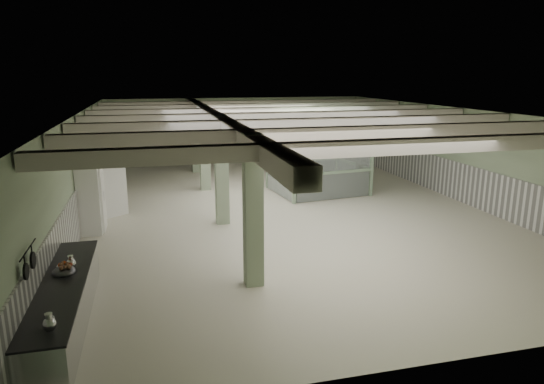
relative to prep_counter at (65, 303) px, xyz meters
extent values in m
plane|color=silver|center=(6.54, 7.00, -0.46)|extent=(20.00, 20.00, 0.00)
cube|color=beige|center=(6.54, 7.00, 3.14)|extent=(14.00, 20.00, 0.02)
cube|color=#AAC49C|center=(6.54, 17.00, 1.34)|extent=(14.00, 0.02, 3.60)
cube|color=#AAC49C|center=(6.54, -3.00, 1.34)|extent=(14.00, 0.02, 3.60)
cube|color=#AAC49C|center=(-0.46, 7.00, 1.34)|extent=(0.02, 20.00, 3.60)
cube|color=#AAC49C|center=(13.54, 7.00, 1.34)|extent=(0.02, 20.00, 3.60)
cube|color=white|center=(-0.43, 7.00, 0.29)|extent=(0.05, 19.90, 1.50)
cube|color=white|center=(13.52, 7.00, 0.29)|extent=(0.05, 19.90, 1.50)
cube|color=white|center=(6.54, 16.98, 0.29)|extent=(13.90, 0.05, 1.50)
cube|color=silver|center=(4.04, 7.00, 2.92)|extent=(0.45, 19.90, 0.40)
cube|color=silver|center=(6.54, -0.50, 2.96)|extent=(13.90, 0.35, 0.32)
cube|color=silver|center=(6.54, 2.00, 2.96)|extent=(13.90, 0.35, 0.32)
cube|color=silver|center=(6.54, 4.50, 2.96)|extent=(13.90, 0.35, 0.32)
cube|color=silver|center=(6.54, 7.00, 2.96)|extent=(13.90, 0.35, 0.32)
cube|color=silver|center=(6.54, 9.50, 2.96)|extent=(13.90, 0.35, 0.32)
cube|color=silver|center=(6.54, 12.00, 2.96)|extent=(13.90, 0.35, 0.32)
cube|color=silver|center=(6.54, 14.50, 2.96)|extent=(13.90, 0.35, 0.32)
cube|color=#91A584|center=(4.04, 1.00, 1.34)|extent=(0.42, 0.42, 3.60)
cube|color=#91A584|center=(4.04, 6.00, 1.34)|extent=(0.42, 0.42, 3.60)
cube|color=#91A584|center=(4.04, 11.00, 1.34)|extent=(0.42, 0.42, 3.60)
cube|color=#91A584|center=(4.04, 15.00, 1.34)|extent=(0.42, 0.42, 3.60)
cylinder|color=black|center=(-0.39, -0.60, 1.39)|extent=(0.02, 1.20, 0.02)
cone|color=#324030|center=(7.04, 2.00, 2.59)|extent=(0.44, 0.44, 0.22)
cone|color=#324030|center=(7.04, 7.50, 2.59)|extent=(0.44, 0.44, 0.22)
cone|color=#324030|center=(7.04, 12.50, 2.59)|extent=(0.44, 0.44, 0.22)
cube|color=silver|center=(0.00, 0.00, -0.02)|extent=(0.82, 4.87, 0.88)
cube|color=black|center=(0.00, 0.00, 0.43)|extent=(0.86, 4.91, 0.04)
cylinder|color=#B2B2B7|center=(-0.07, 0.66, 0.49)|extent=(0.37, 0.37, 0.10)
cylinder|color=black|center=(-0.34, -1.10, 1.17)|extent=(0.04, 0.29, 0.29)
cylinder|color=black|center=(-0.34, -0.57, 1.17)|extent=(0.04, 0.31, 0.31)
cube|color=white|center=(-0.11, 6.88, 0.76)|extent=(0.67, 2.66, 2.44)
cube|color=white|center=(0.25, 6.27, 0.76)|extent=(0.06, 1.00, 2.34)
cube|color=white|center=(0.37, 7.60, 0.76)|extent=(0.85, 0.63, 2.34)
cube|color=silver|center=(0.29, 6.27, 0.76)|extent=(0.02, 0.05, 0.30)
cube|color=silver|center=(0.29, 7.49, 0.76)|extent=(0.02, 0.05, 0.30)
cube|color=#8DAA88|center=(7.07, 7.77, 0.97)|extent=(0.13, 0.13, 2.86)
cube|color=#8DAA88|center=(6.71, 10.61, 0.97)|extent=(0.13, 0.13, 2.86)
cube|color=#8DAA88|center=(10.47, 8.21, 0.97)|extent=(0.13, 0.13, 2.86)
cube|color=#8DAA88|center=(10.11, 11.04, 0.97)|extent=(0.13, 0.13, 2.86)
cube|color=#8DAA88|center=(8.59, 9.41, 2.46)|extent=(4.04, 3.55, 0.12)
cube|color=silver|center=(8.77, 7.99, 0.09)|extent=(3.21, 0.47, 1.05)
cube|color=silver|center=(8.77, 7.99, 1.32)|extent=(3.21, 0.47, 1.22)
cube|color=silver|center=(8.41, 10.83, 0.09)|extent=(3.21, 0.47, 1.05)
cube|color=silver|center=(8.41, 10.83, 1.32)|extent=(3.21, 0.47, 1.22)
cube|color=silver|center=(6.89, 9.19, 0.09)|extent=(0.40, 2.65, 1.05)
cube|color=silver|center=(6.89, 9.19, 1.32)|extent=(0.40, 2.65, 1.22)
cube|color=silver|center=(10.29, 9.62, 0.09)|extent=(0.40, 2.65, 1.05)
cube|color=silver|center=(10.29, 9.62, 1.32)|extent=(0.40, 2.65, 1.22)
cube|color=#5E6453|center=(10.43, 9.06, 0.14)|extent=(0.48, 0.62, 1.20)
camera|label=1|loc=(1.84, -9.53, 4.43)|focal=32.00mm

